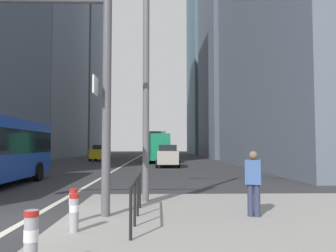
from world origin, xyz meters
The scene contains 18 objects.
ground_plane centered at (0.00, 20.00, 0.00)m, with size 160.00×160.00×0.00m, color #303033.
median_island centered at (5.50, -1.00, 0.07)m, with size 9.00×10.00×0.15m, color gray.
lane_centre_line centered at (0.00, 30.00, 0.01)m, with size 0.20×80.00×0.01m, color beige.
office_tower_left_mid centered at (-16.00, 45.94, 22.78)m, with size 11.41×22.66×45.57m, color slate.
office_tower_left_far centered at (-16.00, 67.66, 26.65)m, with size 11.20×16.28×53.30m, color slate.
office_tower_right_far centered at (17.00, 66.53, 28.18)m, with size 13.11×19.10×56.35m, color slate.
city_bus_red_receding centered at (3.11, 31.44, 1.84)m, with size 2.93×11.46×3.40m.
car_oncoming_mid centered at (-5.12, 42.29, 0.99)m, with size 2.08×4.37×1.94m.
car_receding_near centered at (2.60, 50.04, 0.99)m, with size 2.05×4.45×1.94m.
car_receding_far centered at (4.12, 21.49, 0.99)m, with size 2.07×4.42×1.94m.
car_oncoming_far centered at (-3.86, 33.89, 0.99)m, with size 2.18×4.49×1.94m.
traffic_signal_gantry centered at (0.13, 0.23, 4.09)m, with size 5.71×0.65×6.00m.
street_lamp_post centered at (2.92, 2.34, 5.28)m, with size 5.50×0.32×8.00m.
bollard_left centered at (1.62, -3.58, 0.64)m, with size 0.20×0.20×0.87m.
bollard_right centered at (1.61, -1.25, 0.57)m, with size 0.20×0.20×0.75m.
bollard_back centered at (1.39, -0.42, 0.57)m, with size 0.20×0.20×0.75m.
pedestrian_railing centered at (2.80, -0.29, 0.84)m, with size 0.06×3.23×0.98m.
pedestrian_waiting centered at (5.65, 0.11, 1.03)m, with size 0.44×0.37×1.60m.
Camera 1 is at (3.30, -8.18, 1.89)m, focal length 36.10 mm.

